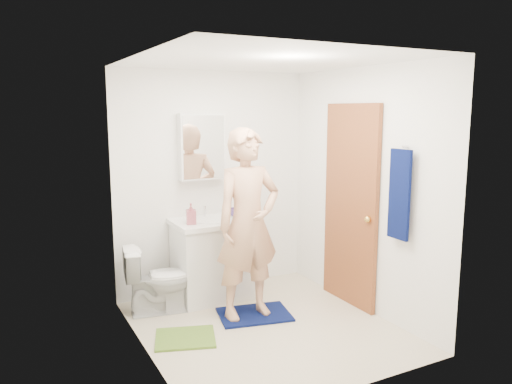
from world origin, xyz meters
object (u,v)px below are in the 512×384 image
(medicine_cabinet, at_px, (202,147))
(toothbrush_cup, at_px, (234,212))
(toilet, at_px, (159,279))
(man, at_px, (248,224))
(towel, at_px, (399,195))
(vanity_cabinet, at_px, (212,261))
(soap_dispenser, at_px, (191,214))

(medicine_cabinet, bearing_deg, toothbrush_cup, -26.30)
(toothbrush_cup, bearing_deg, toilet, -168.10)
(toothbrush_cup, relative_size, man, 0.06)
(towel, distance_m, toilet, 2.43)
(toilet, bearing_deg, towel, -118.25)
(vanity_cabinet, bearing_deg, soap_dispenser, -162.74)
(man, bearing_deg, medicine_cabinet, 95.55)
(vanity_cabinet, height_order, toothbrush_cup, toothbrush_cup)
(toilet, xyz_separation_m, man, (0.73, -0.51, 0.59))
(toilet, bearing_deg, man, -115.92)
(vanity_cabinet, bearing_deg, towel, -51.53)
(toilet, relative_size, soap_dispenser, 3.19)
(towel, distance_m, toothbrush_cup, 1.83)
(soap_dispenser, bearing_deg, toothbrush_cup, 15.67)
(medicine_cabinet, distance_m, toothbrush_cup, 0.78)
(vanity_cabinet, distance_m, medicine_cabinet, 1.22)
(soap_dispenser, bearing_deg, toilet, -174.00)
(vanity_cabinet, distance_m, man, 0.83)
(man, bearing_deg, toilet, 142.53)
(towel, xyz_separation_m, soap_dispenser, (-1.43, 1.41, -0.29))
(vanity_cabinet, bearing_deg, toothbrush_cup, 14.34)
(vanity_cabinet, height_order, soap_dispenser, soap_dispenser)
(soap_dispenser, distance_m, man, 0.66)
(medicine_cabinet, xyz_separation_m, toilet, (-0.61, -0.34, -1.26))
(vanity_cabinet, distance_m, soap_dispenser, 0.61)
(soap_dispenser, bearing_deg, medicine_cabinet, 50.64)
(vanity_cabinet, relative_size, towel, 1.00)
(toothbrush_cup, bearing_deg, vanity_cabinet, -165.66)
(man, bearing_deg, toothbrush_cup, 73.16)
(towel, distance_m, soap_dispenser, 2.03)
(medicine_cabinet, relative_size, man, 0.39)
(vanity_cabinet, height_order, toilet, vanity_cabinet)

